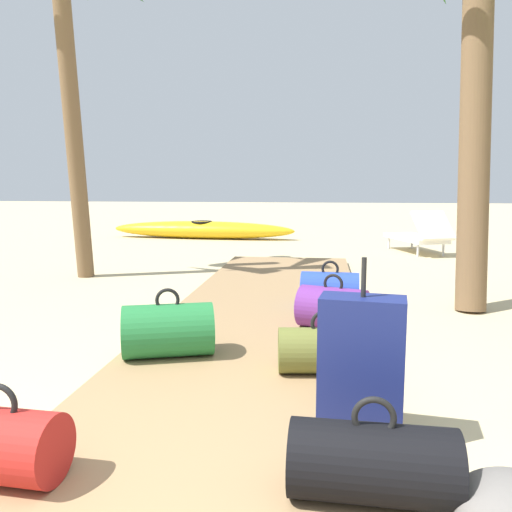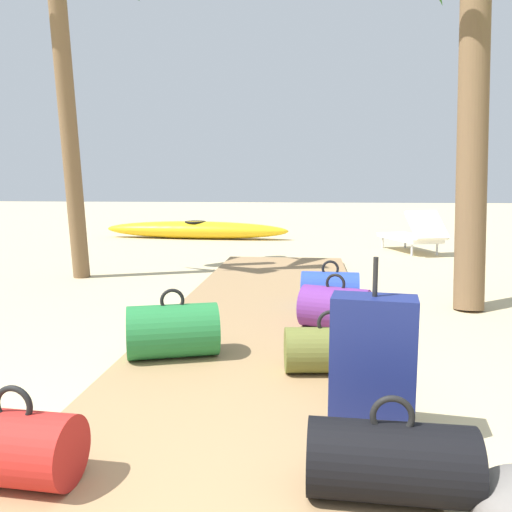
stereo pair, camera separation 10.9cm
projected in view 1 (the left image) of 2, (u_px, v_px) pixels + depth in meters
The scene contains 11 objects.
ground_plane at pixel (256, 345), 4.07m from camera, with size 60.00×60.00×0.00m, color #CCB789.
boardwalk at pixel (265, 317), 4.77m from camera, with size 1.76×7.18×0.08m, color #9E7A51.
duffel_bag_green at pixel (168, 330), 3.54m from camera, with size 0.68×0.53×0.47m.
suitcase_navy at pixel (361, 363), 2.49m from camera, with size 0.42×0.25×0.83m.
duffel_bag_blue at pixel (330, 290), 4.94m from camera, with size 0.56×0.37×0.45m.
duffel_bag_red at pixel (2, 444), 2.06m from camera, with size 0.50×0.32×0.40m.
duffel_bag_olive at pixel (323, 350), 3.24m from camera, with size 0.58×0.34×0.40m.
duffel_bag_black at pixel (372, 463), 1.93m from camera, with size 0.63×0.32×0.41m.
duffel_bag_purple at pixel (333, 308), 4.21m from camera, with size 0.62×0.50×0.45m.
lounge_chair at pixel (419, 235), 9.34m from camera, with size 1.06×1.66×0.78m.
kayak at pixel (202, 230), 11.85m from camera, with size 4.28×0.96×0.40m.
Camera 1 is at (0.49, -1.03, 1.25)m, focal length 36.61 mm.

